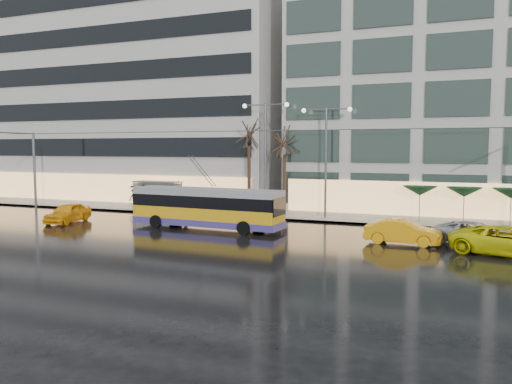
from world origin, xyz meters
The scene contains 22 objects.
ground centered at (0.00, 0.00, 0.00)m, with size 140.00×140.00×0.00m, color black.
sidewalk centered at (2.00, 14.00, 0.07)m, with size 80.00×10.00×0.15m, color gray.
kerb centered at (2.00, 9.05, 0.07)m, with size 80.00×0.10×0.15m, color slate.
building_left centered at (-16.00, 19.00, 11.15)m, with size 34.00×14.00×22.00m, color #AEABA6.
building_right centered at (19.00, 19.00, 12.65)m, with size 32.00×14.00×25.00m, color #AEABA6.
trolleybus centered at (0.39, 3.37, 1.37)m, with size 11.02×4.56×5.05m.
catenary centered at (1.00, 7.94, 4.25)m, with size 42.24×5.12×7.00m.
bus_shelter centered at (-8.38, 10.69, 1.96)m, with size 4.20×1.60×2.51m.
street_lamp_near centered at (2.00, 10.80, 5.99)m, with size 3.96×0.36×9.03m.
street_lamp_far centered at (7.00, 10.80, 5.71)m, with size 3.96×0.36×8.53m.
tree_a centered at (0.50, 11.00, 7.09)m, with size 3.20×3.20×8.40m.
tree_b centered at (3.50, 11.20, 6.40)m, with size 3.20×3.20×7.70m.
parasol_a centered at (14.00, 11.00, 2.45)m, with size 2.50×2.50×2.65m.
parasol_b centered at (17.00, 11.00, 2.45)m, with size 2.50×2.50×2.65m.
parasol_c centered at (20.00, 11.00, 2.45)m, with size 2.50×2.50×2.65m.
taxi_a centered at (-10.62, 2.21, 0.73)m, with size 1.73×4.31×1.47m, color #FFAA0D.
taxi_b centered at (13.54, 2.57, 0.72)m, with size 1.51×4.34×1.43m, color #FFA80D.
taxi_c centered at (18.88, 1.21, 0.77)m, with size 2.56×5.55×1.54m, color #D6D20B.
sedan_silver centered at (17.45, 3.96, 0.66)m, with size 2.18×4.73×1.31m, color #A0A0A4.
pedestrian_a centered at (-4.72, 9.54, 1.62)m, with size 1.05×1.06×2.19m.
pedestrian_b centered at (-5.71, 10.13, 0.93)m, with size 0.83×0.69×1.56m.
pedestrian_c centered at (-10.59, 10.73, 1.27)m, with size 1.22×0.89×2.11m.
Camera 1 is at (15.91, -27.26, 5.58)m, focal length 35.00 mm.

